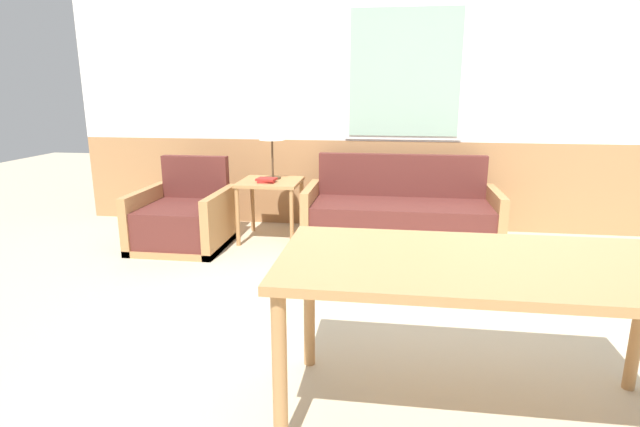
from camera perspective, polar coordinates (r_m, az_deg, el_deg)
ground_plane at (r=3.06m, az=10.62°, el=-14.80°), size 16.00×16.00×0.00m
wall_back at (r=5.31m, az=10.19°, el=12.78°), size 7.20×0.09×2.70m
couch at (r=4.88m, az=9.14°, el=-0.46°), size 1.82×0.76×0.83m
armchair at (r=4.92m, az=-15.28°, el=-0.77°), size 0.83×0.84×0.82m
side_table at (r=4.91m, az=-5.69°, el=2.71°), size 0.58×0.58×0.59m
table_lamp at (r=4.93m, az=-5.52°, el=9.00°), size 0.25×0.25×0.54m
book_stack at (r=4.80m, az=-6.14°, el=3.82°), size 0.19×0.16×0.04m
dining_table at (r=2.24m, az=18.24°, el=-6.97°), size 1.75×0.83×0.77m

